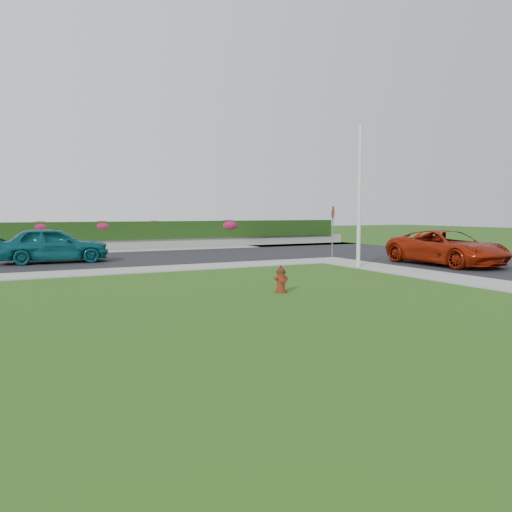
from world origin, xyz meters
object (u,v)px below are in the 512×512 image
stop_sign (333,219)px  utility_pole (359,197)px  sedan_teal (53,245)px  suv_red (447,248)px  fire_hydrant (281,280)px

stop_sign → utility_pole: bearing=-129.6°
sedan_teal → stop_sign: bearing=-102.3°
suv_red → utility_pole: (-3.74, 1.16, 2.11)m
utility_pole → stop_sign: 4.35m
utility_pole → sedan_teal: bearing=146.1°
fire_hydrant → utility_pole: (5.99, 4.15, 2.52)m
sedan_teal → utility_pole: utility_pole is taller
utility_pole → stop_sign: size_ratio=2.20×
utility_pole → suv_red: bearing=-17.2°
fire_hydrant → suv_red: size_ratio=0.14×
fire_hydrant → utility_pole: 7.71m
suv_red → utility_pole: size_ratio=0.92×
fire_hydrant → suv_red: suv_red is taller
fire_hydrant → stop_sign: bearing=46.5°
utility_pole → stop_sign: bearing=68.8°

